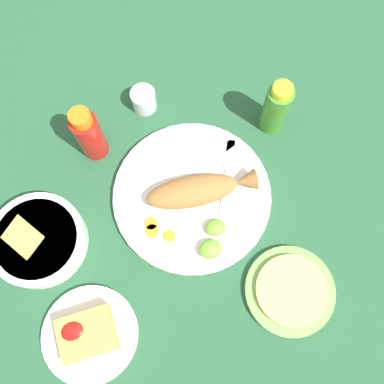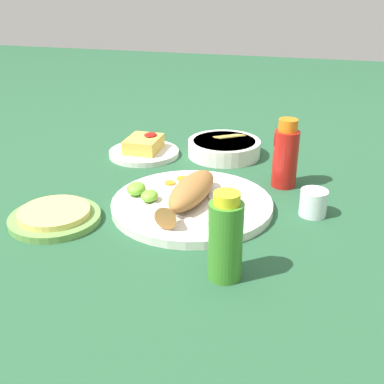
# 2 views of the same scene
# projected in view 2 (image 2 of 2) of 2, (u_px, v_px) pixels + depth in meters

# --- Properties ---
(ground_plane) EXTENTS (4.00, 4.00, 0.00)m
(ground_plane) POSITION_uv_depth(u_px,v_px,m) (192.00, 208.00, 1.01)
(ground_plane) COLOR #235133
(main_plate) EXTENTS (0.34, 0.34, 0.02)m
(main_plate) POSITION_uv_depth(u_px,v_px,m) (192.00, 205.00, 1.01)
(main_plate) COLOR silver
(main_plate) RESTS_ON ground_plane
(fried_fish) EXTENTS (0.24, 0.09, 0.05)m
(fried_fish) POSITION_uv_depth(u_px,v_px,m) (190.00, 192.00, 0.98)
(fried_fish) COLOR #996633
(fried_fish) RESTS_ON main_plate
(fork_near) EXTENTS (0.18, 0.08, 0.00)m
(fork_near) POSITION_uv_depth(u_px,v_px,m) (216.00, 216.00, 0.94)
(fork_near) COLOR silver
(fork_near) RESTS_ON main_plate
(fork_far) EXTENTS (0.09, 0.17, 0.00)m
(fork_far) POSITION_uv_depth(u_px,v_px,m) (192.00, 220.00, 0.92)
(fork_far) COLOR silver
(fork_far) RESTS_ON main_plate
(carrot_slice_near) EXTENTS (0.03, 0.03, 0.00)m
(carrot_slice_near) POSITION_uv_depth(u_px,v_px,m) (189.00, 180.00, 1.10)
(carrot_slice_near) COLOR orange
(carrot_slice_near) RESTS_ON main_plate
(carrot_slice_mid) EXTENTS (0.03, 0.03, 0.00)m
(carrot_slice_mid) POSITION_uv_depth(u_px,v_px,m) (183.00, 179.00, 1.11)
(carrot_slice_mid) COLOR orange
(carrot_slice_mid) RESTS_ON main_plate
(carrot_slice_far) EXTENTS (0.02, 0.02, 0.00)m
(carrot_slice_far) POSITION_uv_depth(u_px,v_px,m) (170.00, 183.00, 1.08)
(carrot_slice_far) COLOR orange
(carrot_slice_far) RESTS_ON main_plate
(lime_wedge_main) EXTENTS (0.05, 0.04, 0.03)m
(lime_wedge_main) POSITION_uv_depth(u_px,v_px,m) (137.00, 188.00, 1.03)
(lime_wedge_main) COLOR #6BB233
(lime_wedge_main) RESTS_ON main_plate
(lime_wedge_side) EXTENTS (0.04, 0.04, 0.02)m
(lime_wedge_side) POSITION_uv_depth(u_px,v_px,m) (150.00, 196.00, 1.00)
(lime_wedge_side) COLOR #6BB233
(lime_wedge_side) RESTS_ON main_plate
(hot_sauce_bottle_red) EXTENTS (0.06, 0.06, 0.16)m
(hot_sauce_bottle_red) POSITION_uv_depth(u_px,v_px,m) (285.00, 156.00, 1.09)
(hot_sauce_bottle_red) COLOR #B21914
(hot_sauce_bottle_red) RESTS_ON ground_plane
(hot_sauce_bottle_green) EXTENTS (0.06, 0.06, 0.15)m
(hot_sauce_bottle_green) POSITION_uv_depth(u_px,v_px,m) (225.00, 238.00, 0.76)
(hot_sauce_bottle_green) COLOR #3D8428
(hot_sauce_bottle_green) RESTS_ON ground_plane
(salt_cup) EXTENTS (0.06, 0.06, 0.05)m
(salt_cup) POSITION_uv_depth(u_px,v_px,m) (313.00, 204.00, 0.98)
(salt_cup) COLOR silver
(salt_cup) RESTS_ON ground_plane
(side_plate_fries) EXTENTS (0.19, 0.19, 0.01)m
(side_plate_fries) POSITION_uv_depth(u_px,v_px,m) (144.00, 153.00, 1.30)
(side_plate_fries) COLOR silver
(side_plate_fries) RESTS_ON ground_plane
(fries_pile) EXTENTS (0.10, 0.08, 0.04)m
(fries_pile) POSITION_uv_depth(u_px,v_px,m) (144.00, 144.00, 1.29)
(fries_pile) COLOR gold
(fries_pile) RESTS_ON side_plate_fries
(guacamole_bowl) EXTENTS (0.19, 0.19, 0.06)m
(guacamole_bowl) POSITION_uv_depth(u_px,v_px,m) (225.00, 147.00, 1.29)
(guacamole_bowl) COLOR white
(guacamole_bowl) RESTS_ON ground_plane
(tortilla_plate) EXTENTS (0.18, 0.18, 0.01)m
(tortilla_plate) POSITION_uv_depth(u_px,v_px,m) (55.00, 218.00, 0.96)
(tortilla_plate) COLOR #6B9E4C
(tortilla_plate) RESTS_ON ground_plane
(tortilla_stack) EXTENTS (0.14, 0.14, 0.01)m
(tortilla_stack) POSITION_uv_depth(u_px,v_px,m) (54.00, 213.00, 0.95)
(tortilla_stack) COLOR #E0C666
(tortilla_stack) RESTS_ON tortilla_plate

